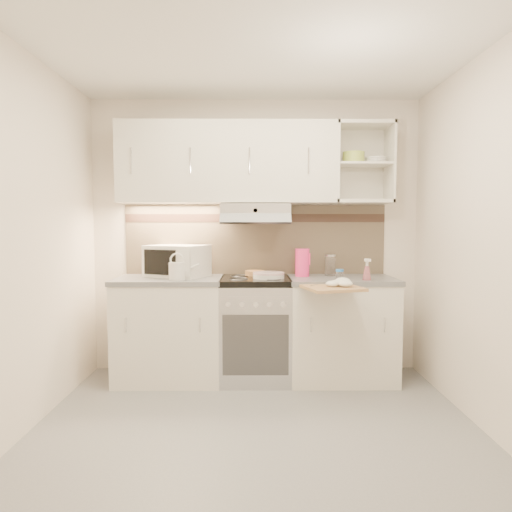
{
  "coord_description": "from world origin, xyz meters",
  "views": [
    {
      "loc": [
        -0.02,
        -2.85,
        1.36
      ],
      "look_at": [
        0.0,
        0.95,
        1.1
      ],
      "focal_mm": 32.0,
      "sensor_mm": 36.0,
      "label": 1
    }
  ],
  "objects_px": {
    "electric_range": "(255,328)",
    "spray_bottle": "(367,271)",
    "microwave": "(177,261)",
    "cutting_board": "(333,288)",
    "pink_pitcher": "(302,262)",
    "plate_stack": "(269,275)",
    "glass_jar": "(330,265)",
    "watering_can": "(178,270)"
  },
  "relations": [
    {
      "from": "electric_range",
      "to": "spray_bottle",
      "type": "distance_m",
      "value": 1.08
    },
    {
      "from": "microwave",
      "to": "cutting_board",
      "type": "distance_m",
      "value": 1.41
    },
    {
      "from": "microwave",
      "to": "spray_bottle",
      "type": "bearing_deg",
      "value": 14.65
    },
    {
      "from": "microwave",
      "to": "pink_pitcher",
      "type": "relative_size",
      "value": 2.41
    },
    {
      "from": "spray_bottle",
      "to": "cutting_board",
      "type": "height_order",
      "value": "spray_bottle"
    },
    {
      "from": "plate_stack",
      "to": "pink_pitcher",
      "type": "relative_size",
      "value": 1.09
    },
    {
      "from": "microwave",
      "to": "cutting_board",
      "type": "height_order",
      "value": "microwave"
    },
    {
      "from": "glass_jar",
      "to": "plate_stack",
      "type": "bearing_deg",
      "value": -160.93
    },
    {
      "from": "microwave",
      "to": "watering_can",
      "type": "bearing_deg",
      "value": -55.03
    },
    {
      "from": "electric_range",
      "to": "watering_can",
      "type": "relative_size",
      "value": 3.4
    },
    {
      "from": "electric_range",
      "to": "pink_pitcher",
      "type": "xyz_separation_m",
      "value": [
        0.42,
        0.09,
        0.57
      ]
    },
    {
      "from": "watering_can",
      "to": "glass_jar",
      "type": "relative_size",
      "value": 1.38
    },
    {
      "from": "glass_jar",
      "to": "spray_bottle",
      "type": "xyz_separation_m",
      "value": [
        0.25,
        -0.33,
        -0.02
      ]
    },
    {
      "from": "pink_pitcher",
      "to": "glass_jar",
      "type": "bearing_deg",
      "value": 16.7
    },
    {
      "from": "glass_jar",
      "to": "electric_range",
      "type": "bearing_deg",
      "value": -167.97
    },
    {
      "from": "pink_pitcher",
      "to": "glass_jar",
      "type": "distance_m",
      "value": 0.26
    },
    {
      "from": "plate_stack",
      "to": "cutting_board",
      "type": "relative_size",
      "value": 0.66
    },
    {
      "from": "plate_stack",
      "to": "glass_jar",
      "type": "xyz_separation_m",
      "value": [
        0.56,
        0.19,
        0.07
      ]
    },
    {
      "from": "watering_can",
      "to": "plate_stack",
      "type": "height_order",
      "value": "watering_can"
    },
    {
      "from": "electric_range",
      "to": "cutting_board",
      "type": "relative_size",
      "value": 2.18
    },
    {
      "from": "microwave",
      "to": "cutting_board",
      "type": "xyz_separation_m",
      "value": [
        1.29,
        -0.54,
        -0.17
      ]
    },
    {
      "from": "electric_range",
      "to": "pink_pitcher",
      "type": "distance_m",
      "value": 0.72
    },
    {
      "from": "pink_pitcher",
      "to": "plate_stack",
      "type": "bearing_deg",
      "value": -150.98
    },
    {
      "from": "cutting_board",
      "to": "glass_jar",
      "type": "bearing_deg",
      "value": 67.38
    },
    {
      "from": "glass_jar",
      "to": "cutting_board",
      "type": "height_order",
      "value": "glass_jar"
    },
    {
      "from": "plate_stack",
      "to": "cutting_board",
      "type": "xyz_separation_m",
      "value": [
        0.48,
        -0.41,
        -0.05
      ]
    },
    {
      "from": "glass_jar",
      "to": "spray_bottle",
      "type": "distance_m",
      "value": 0.42
    },
    {
      "from": "microwave",
      "to": "spray_bottle",
      "type": "height_order",
      "value": "microwave"
    },
    {
      "from": "microwave",
      "to": "spray_bottle",
      "type": "xyz_separation_m",
      "value": [
        1.62,
        -0.27,
        -0.06
      ]
    },
    {
      "from": "microwave",
      "to": "plate_stack",
      "type": "relative_size",
      "value": 2.21
    },
    {
      "from": "electric_range",
      "to": "pink_pitcher",
      "type": "relative_size",
      "value": 3.62
    },
    {
      "from": "watering_can",
      "to": "pink_pitcher",
      "type": "bearing_deg",
      "value": 12.85
    },
    {
      "from": "microwave",
      "to": "spray_bottle",
      "type": "relative_size",
      "value": 3.14
    },
    {
      "from": "plate_stack",
      "to": "microwave",
      "type": "bearing_deg",
      "value": 170.81
    },
    {
      "from": "watering_can",
      "to": "microwave",
      "type": "bearing_deg",
      "value": 100.38
    },
    {
      "from": "electric_range",
      "to": "microwave",
      "type": "height_order",
      "value": "microwave"
    },
    {
      "from": "electric_range",
      "to": "microwave",
      "type": "bearing_deg",
      "value": 173.42
    },
    {
      "from": "pink_pitcher",
      "to": "microwave",
      "type": "bearing_deg",
      "value": -175.02
    },
    {
      "from": "watering_can",
      "to": "spray_bottle",
      "type": "xyz_separation_m",
      "value": [
        1.57,
        -0.03,
        -0.01
      ]
    },
    {
      "from": "glass_jar",
      "to": "cutting_board",
      "type": "xyz_separation_m",
      "value": [
        -0.08,
        -0.6,
        -0.13
      ]
    },
    {
      "from": "glass_jar",
      "to": "cutting_board",
      "type": "distance_m",
      "value": 0.62
    },
    {
      "from": "glass_jar",
      "to": "watering_can",
      "type": "bearing_deg",
      "value": -166.88
    }
  ]
}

